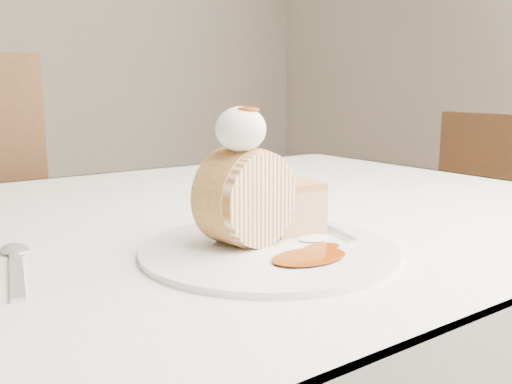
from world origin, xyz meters
TOP-DOWN VIEW (x-y plane):
  - table at (0.00, 0.20)m, footprint 1.40×0.90m
  - chair_end at (1.12, 0.43)m, footprint 0.41×0.41m
  - plate at (0.04, -0.01)m, footprint 0.32×0.32m
  - roulade_slice at (0.02, 0.02)m, footprint 0.11×0.07m
  - cake_chunk at (0.10, 0.03)m, footprint 0.07×0.07m
  - whipped_cream at (0.01, 0.01)m, footprint 0.05×0.05m
  - caramel_drizzle at (0.02, 0.00)m, footprint 0.03×0.02m
  - caramel_pool at (0.04, -0.07)m, footprint 0.10×0.07m
  - fork at (0.14, 0.00)m, footprint 0.07×0.17m
  - spoon at (-0.21, 0.07)m, footprint 0.06×0.17m

SIDE VIEW (x-z plane):
  - chair_end at x=1.12m, z-range 0.06..0.91m
  - table at x=0.00m, z-range 0.29..1.04m
  - spoon at x=-0.21m, z-range 0.75..0.75m
  - plate at x=0.04m, z-range 0.75..0.76m
  - fork at x=0.14m, z-range 0.76..0.76m
  - caramel_pool at x=0.04m, z-range 0.76..0.76m
  - cake_chunk at x=0.10m, z-range 0.76..0.81m
  - roulade_slice at x=0.02m, z-range 0.76..0.86m
  - whipped_cream at x=0.01m, z-range 0.86..0.91m
  - caramel_drizzle at x=0.02m, z-range 0.91..0.91m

